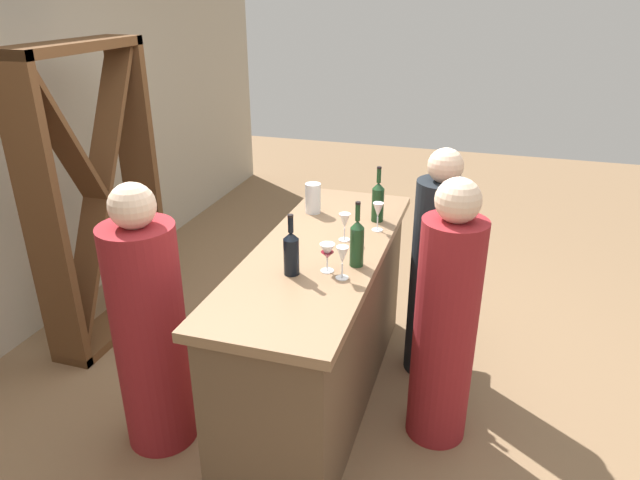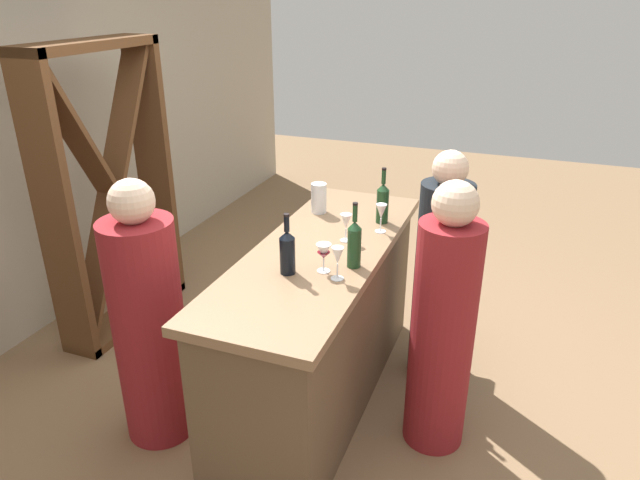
% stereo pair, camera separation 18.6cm
% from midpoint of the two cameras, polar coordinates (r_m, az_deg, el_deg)
% --- Properties ---
extents(ground_plane, '(12.00, 12.00, 0.00)m').
position_cam_midpoint_polar(ground_plane, '(3.60, -1.53, -15.10)').
color(ground_plane, '#846647').
extents(bar_counter, '(1.93, 0.68, 0.98)m').
position_cam_midpoint_polar(bar_counter, '(3.32, -1.62, -8.48)').
color(bar_counter, brown).
rests_on(bar_counter, ground).
extents(wine_rack, '(1.06, 0.28, 1.98)m').
position_cam_midpoint_polar(wine_rack, '(4.12, -22.54, 3.95)').
color(wine_rack, brown).
rests_on(wine_rack, ground).
extents(wine_bottle_leftmost_near_black, '(0.08, 0.08, 0.31)m').
position_cam_midpoint_polar(wine_bottle_leftmost_near_black, '(2.77, -4.80, -1.22)').
color(wine_bottle_leftmost_near_black, black).
rests_on(wine_bottle_leftmost_near_black, bar_counter).
extents(wine_bottle_second_left_olive_green, '(0.07, 0.07, 0.34)m').
position_cam_midpoint_polar(wine_bottle_second_left_olive_green, '(2.85, 1.84, -0.20)').
color(wine_bottle_second_left_olive_green, '#193D1E').
rests_on(wine_bottle_second_left_olive_green, bar_counter).
extents(wine_bottle_center_olive_green, '(0.07, 0.07, 0.34)m').
position_cam_midpoint_polar(wine_bottle_center_olive_green, '(3.42, 4.24, 3.92)').
color(wine_bottle_center_olive_green, '#193D1E').
rests_on(wine_bottle_center_olive_green, bar_counter).
extents(wine_glass_near_left, '(0.06, 0.06, 0.17)m').
position_cam_midpoint_polar(wine_glass_near_left, '(3.28, 4.19, 2.87)').
color(wine_glass_near_left, white).
rests_on(wine_glass_near_left, bar_counter).
extents(wine_glass_near_center, '(0.06, 0.06, 0.17)m').
position_cam_midpoint_polar(wine_glass_near_center, '(2.72, 0.29, -1.68)').
color(wine_glass_near_center, white).
rests_on(wine_glass_near_center, bar_counter).
extents(wine_glass_near_right, '(0.08, 0.08, 0.15)m').
position_cam_midpoint_polar(wine_glass_near_right, '(2.80, -1.17, -1.29)').
color(wine_glass_near_right, white).
rests_on(wine_glass_near_right, bar_counter).
extents(wine_glass_far_left, '(0.06, 0.06, 0.16)m').
position_cam_midpoint_polar(wine_glass_far_left, '(3.14, 0.78, 1.80)').
color(wine_glass_far_left, white).
rests_on(wine_glass_far_left, bar_counter).
extents(water_pitcher, '(0.10, 0.10, 0.19)m').
position_cam_midpoint_polar(water_pitcher, '(3.55, -2.20, 4.17)').
color(water_pitcher, silver).
rests_on(water_pitcher, bar_counter).
extents(person_left_guest, '(0.36, 0.36, 1.46)m').
position_cam_midpoint_polar(person_left_guest, '(3.52, 9.99, -3.36)').
color(person_left_guest, black).
rests_on(person_left_guest, ground).
extents(person_center_guest, '(0.39, 0.39, 1.47)m').
position_cam_midpoint_polar(person_center_guest, '(3.00, 10.64, -8.35)').
color(person_center_guest, maroon).
rests_on(person_center_guest, ground).
extents(person_right_guest, '(0.37, 0.37, 1.46)m').
position_cam_midpoint_polar(person_right_guest, '(3.08, -18.30, -8.71)').
color(person_right_guest, maroon).
rests_on(person_right_guest, ground).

